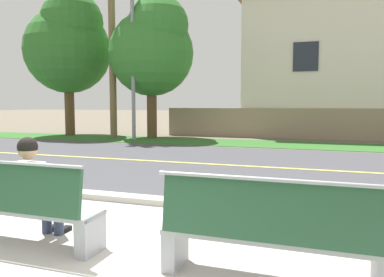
{
  "coord_description": "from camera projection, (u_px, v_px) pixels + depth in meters",
  "views": [
    {
      "loc": [
        1.83,
        -3.11,
        1.63
      ],
      "look_at": [
        -0.37,
        3.26,
        1.0
      ],
      "focal_mm": 35.4,
      "sensor_mm": 36.0,
      "label": 1
    }
  ],
  "objects": [
    {
      "name": "ground_plane",
      "position": [
        256.0,
        158.0,
        11.2
      ],
      "size": [
        140.0,
        140.0,
        0.0
      ],
      "primitive_type": "plane",
      "color": "#665B4C"
    },
    {
      "name": "sidewalk_pavement",
      "position": [
        138.0,
        255.0,
        4.05
      ],
      "size": [
        44.0,
        3.6,
        0.01
      ],
      "primitive_type": "cube",
      "color": "#B7B2A8",
      "rests_on": "ground_plane"
    },
    {
      "name": "curb_edge",
      "position": [
        195.0,
        205.0,
        5.88
      ],
      "size": [
        44.0,
        0.3,
        0.11
      ],
      "primitive_type": "cube",
      "color": "#ADA89E",
      "rests_on": "ground_plane"
    },
    {
      "name": "street_asphalt",
      "position": [
        246.0,
        166.0,
        9.79
      ],
      "size": [
        52.0,
        8.0,
        0.01
      ],
      "primitive_type": "cube",
      "color": "#424247",
      "rests_on": "ground_plane"
    },
    {
      "name": "road_centre_line",
      "position": [
        246.0,
        166.0,
        9.79
      ],
      "size": [
        48.0,
        0.14,
        0.01
      ],
      "primitive_type": "cube",
      "color": "#E0CC4C",
      "rests_on": "ground_plane"
    },
    {
      "name": "far_verge_grass",
      "position": [
        273.0,
        144.0,
        15.02
      ],
      "size": [
        48.0,
        2.8,
        0.02
      ],
      "primitive_type": "cube",
      "color": "#2D6026",
      "rests_on": "ground_plane"
    },
    {
      "name": "bench_left",
      "position": [
        16.0,
        207.0,
        4.28
      ],
      "size": [
        1.99,
        0.48,
        1.01
      ],
      "color": "#9EA0A8",
      "rests_on": "ground_plane"
    },
    {
      "name": "bench_right",
      "position": [
        269.0,
        235.0,
        3.36
      ],
      "size": [
        1.99,
        0.48,
        1.01
      ],
      "color": "#9EA0A8",
      "rests_on": "ground_plane"
    },
    {
      "name": "seated_person_white",
      "position": [
        35.0,
        186.0,
        4.38
      ],
      "size": [
        0.52,
        0.68,
        1.25
      ],
      "color": "#333D56",
      "rests_on": "ground_plane"
    },
    {
      "name": "streetlamp",
      "position": [
        135.0,
        51.0,
        16.42
      ],
      "size": [
        0.24,
        2.1,
        6.79
      ],
      "color": "gray",
      "rests_on": "ground_plane"
    },
    {
      "name": "shade_tree_far_left",
      "position": [
        69.0,
        44.0,
        18.84
      ],
      "size": [
        4.27,
        4.27,
        7.05
      ],
      "color": "brown",
      "rests_on": "ground_plane"
    },
    {
      "name": "shade_tree_left",
      "position": [
        153.0,
        47.0,
        17.43
      ],
      "size": [
        3.93,
        3.93,
        6.49
      ],
      "color": "brown",
      "rests_on": "ground_plane"
    },
    {
      "name": "garden_wall",
      "position": [
        302.0,
        124.0,
        17.32
      ],
      "size": [
        13.0,
        0.36,
        1.4
      ],
      "primitive_type": "cube",
      "color": "gray",
      "rests_on": "ground_plane"
    },
    {
      "name": "house_across_street",
      "position": [
        358.0,
        62.0,
        19.23
      ],
      "size": [
        11.59,
        6.91,
        7.37
      ],
      "color": "beige",
      "rests_on": "ground_plane"
    }
  ]
}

